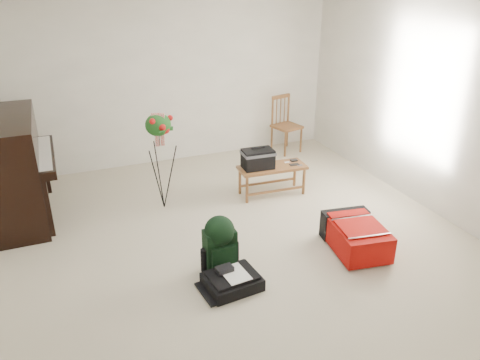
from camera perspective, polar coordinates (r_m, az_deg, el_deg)
name	(u,v)px	position (r m, az deg, el deg)	size (l,w,h in m)	color
floor	(242,245)	(5.17, 0.23, -7.90)	(5.00, 5.50, 0.01)	#BEB399
ceiling	(242,1)	(4.37, 0.29, 20.99)	(5.00, 5.50, 0.01)	white
wall_back	(172,80)	(7.15, -8.33, 11.95)	(5.00, 0.04, 2.50)	beige
wall_right	(440,110)	(5.99, 23.19, 7.83)	(0.04, 5.50, 2.50)	beige
piano	(18,171)	(6.06, -25.48, 1.03)	(0.71, 1.50, 1.25)	black
bench	(263,162)	(6.05, 2.78, 2.26)	(0.91, 0.41, 0.68)	brown
dining_chair	(286,125)	(7.67, 5.62, 6.71)	(0.48, 0.48, 0.91)	brown
red_suitcase	(353,234)	(5.18, 13.62, -6.36)	(0.61, 0.82, 0.32)	red
black_duffel	(232,280)	(4.51, -0.98, -12.14)	(0.54, 0.45, 0.21)	black
green_backpack	(220,242)	(4.58, -2.47, -7.57)	(0.31, 0.30, 0.61)	black
flower_stand	(161,162)	(5.76, -9.62, 2.19)	(0.51, 0.51, 1.26)	black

